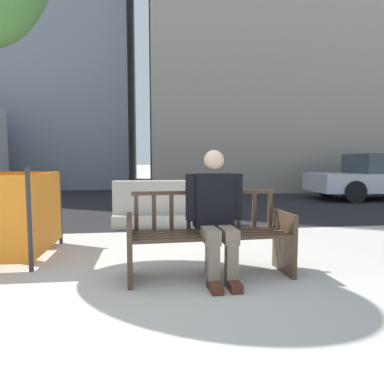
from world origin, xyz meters
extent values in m
plane|color=#B7B2A8|center=(0.00, 0.00, 0.00)|extent=(200.00, 200.00, 0.00)
cube|color=black|center=(0.00, 8.70, 0.00)|extent=(120.00, 12.00, 0.01)
cube|color=#473323|center=(-0.11, 0.30, 0.33)|extent=(0.07, 0.51, 0.66)
cube|color=#473323|center=(1.53, 0.38, 0.33)|extent=(0.07, 0.51, 0.66)
cube|color=#473323|center=(0.71, 0.34, 0.22)|extent=(0.05, 0.33, 0.45)
cube|color=#473323|center=(0.72, 0.11, 0.45)|extent=(1.60, 0.14, 0.02)
cube|color=#473323|center=(0.72, 0.22, 0.45)|extent=(1.60, 0.14, 0.02)
cube|color=#473323|center=(0.71, 0.34, 0.45)|extent=(1.60, 0.14, 0.02)
cube|color=#473323|center=(0.71, 0.45, 0.45)|extent=(1.60, 0.14, 0.02)
cube|color=#473323|center=(0.70, 0.57, 0.45)|extent=(1.60, 0.14, 0.02)
cube|color=#473323|center=(0.70, 0.58, 0.86)|extent=(1.60, 0.11, 0.04)
cube|color=#473323|center=(-0.05, 0.54, 0.65)|extent=(0.05, 0.03, 0.38)
cube|color=#473323|center=(0.14, 0.55, 0.65)|extent=(0.05, 0.03, 0.38)
cube|color=#473323|center=(0.32, 0.56, 0.65)|extent=(0.05, 0.03, 0.38)
cube|color=#473323|center=(0.51, 0.57, 0.65)|extent=(0.05, 0.03, 0.38)
cube|color=#473323|center=(0.70, 0.58, 0.65)|extent=(0.05, 0.03, 0.38)
cube|color=#473323|center=(0.89, 0.59, 0.65)|extent=(0.05, 0.03, 0.38)
cube|color=#473323|center=(1.07, 0.59, 0.65)|extent=(0.05, 0.03, 0.38)
cube|color=#473323|center=(1.26, 0.60, 0.65)|extent=(0.05, 0.03, 0.38)
cube|color=#473323|center=(1.45, 0.61, 0.65)|extent=(0.05, 0.03, 0.38)
cube|color=#473323|center=(-0.11, 0.28, 0.65)|extent=(0.07, 0.46, 0.03)
cube|color=#473323|center=(1.53, 0.36, 0.65)|extent=(0.07, 0.46, 0.03)
cube|color=black|center=(0.75, 0.41, 0.79)|extent=(0.41, 0.26, 0.56)
sphere|color=beige|center=(0.75, 0.39, 1.21)|extent=(0.21, 0.21, 0.21)
cube|color=#7F705B|center=(0.67, 0.19, 0.48)|extent=(0.16, 0.45, 0.14)
cube|color=#7F705B|center=(0.85, 0.19, 0.48)|extent=(0.16, 0.45, 0.14)
cube|color=#7F705B|center=(0.68, 0.02, 0.23)|extent=(0.11, 0.11, 0.45)
cube|color=#7F705B|center=(0.86, 0.02, 0.23)|extent=(0.11, 0.11, 0.45)
cube|color=#4C2319|center=(0.69, -0.06, 0.04)|extent=(0.12, 0.26, 0.08)
cube|color=#4C2319|center=(0.86, -0.06, 0.04)|extent=(0.12, 0.26, 0.08)
cube|color=black|center=(0.51, 0.37, 0.83)|extent=(0.10, 0.12, 0.48)
cube|color=black|center=(1.00, 0.39, 0.83)|extent=(0.10, 0.12, 0.48)
cube|color=#ADA89E|center=(0.44, 3.19, 0.12)|extent=(2.01, 0.72, 0.24)
cube|color=#ADA89E|center=(0.44, 3.19, 0.54)|extent=(2.01, 0.34, 0.60)
cylinder|color=#2D2D33|center=(-1.20, 0.74, 0.57)|extent=(0.05, 0.05, 1.14)
cylinder|color=#2D2D33|center=(-1.20, 2.02, 0.57)|extent=(0.05, 0.05, 1.14)
cube|color=orange|center=(-1.84, 2.02, 0.57)|extent=(1.28, 0.03, 0.96)
cube|color=orange|center=(-1.20, 1.38, 0.57)|extent=(0.03, 1.28, 0.96)
cube|color=silver|center=(7.34, 6.74, 0.54)|extent=(4.53, 2.05, 0.56)
cylinder|color=black|center=(5.92, 5.98, 0.32)|extent=(0.65, 0.26, 0.64)
cylinder|color=black|center=(6.02, 7.67, 0.32)|extent=(0.65, 0.26, 0.64)
cube|color=gray|center=(7.40, 15.46, 8.52)|extent=(14.39, 13.00, 17.04)
camera|label=1|loc=(0.09, -3.09, 1.20)|focal=32.00mm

